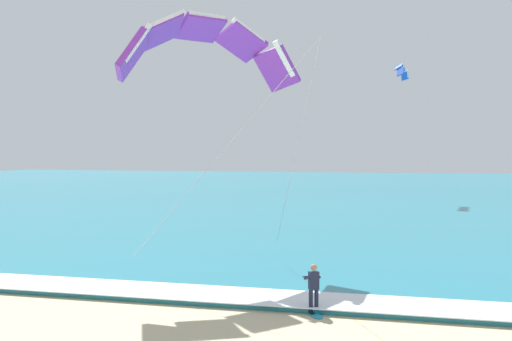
{
  "coord_description": "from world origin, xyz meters",
  "views": [
    {
      "loc": [
        -1.44,
        -7.92,
        5.54
      ],
      "look_at": [
        -6.98,
        15.13,
        4.7
      ],
      "focal_mm": 40.12,
      "sensor_mm": 36.0,
      "label": 1
    }
  ],
  "objects_px": {
    "surfboard": "(314,313)",
    "kite_distant": "(401,70)",
    "kitesurfer": "(314,286)",
    "kite_primary": "(206,44)"
  },
  "relations": [
    {
      "from": "surfboard",
      "to": "kite_distant",
      "type": "height_order",
      "value": "kite_distant"
    },
    {
      "from": "surfboard",
      "to": "kite_distant",
      "type": "bearing_deg",
      "value": 85.66
    },
    {
      "from": "kite_primary",
      "to": "kite_distant",
      "type": "relative_size",
      "value": 2.34
    },
    {
      "from": "kitesurfer",
      "to": "kite_distant",
      "type": "bearing_deg",
      "value": 85.65
    },
    {
      "from": "surfboard",
      "to": "kite_distant",
      "type": "xyz_separation_m",
      "value": [
        3.31,
        43.58,
        14.04
      ]
    },
    {
      "from": "kite_distant",
      "to": "kitesurfer",
      "type": "bearing_deg",
      "value": -94.35
    },
    {
      "from": "kite_primary",
      "to": "kitesurfer",
      "type": "bearing_deg",
      "value": -43.26
    },
    {
      "from": "surfboard",
      "to": "kite_distant",
      "type": "relative_size",
      "value": 0.33
    },
    {
      "from": "surfboard",
      "to": "kitesurfer",
      "type": "height_order",
      "value": "kitesurfer"
    },
    {
      "from": "kite_distant",
      "to": "surfboard",
      "type": "bearing_deg",
      "value": -94.34
    }
  ]
}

